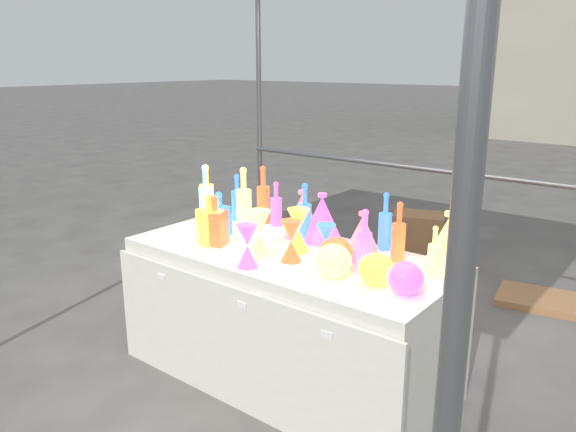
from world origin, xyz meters
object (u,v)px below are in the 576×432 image
Objects in this scene: cardboard_box_closed at (418,231)px; display_table at (287,316)px; bottle_0 at (206,192)px; decanter_0 at (209,219)px; hourglass_0 at (291,241)px; lampshade_0 at (302,213)px; globe_0 at (376,271)px.

display_table is at bearing -99.80° from cardboard_box_closed.
cardboard_box_closed is 2.50m from bottle_0.
hourglass_0 is (0.54, 0.05, -0.03)m from decanter_0.
bottle_0 is at bearing 159.09° from decanter_0.
bottle_0 is 1.00m from hourglass_0.
cardboard_box_closed is 2.81m from decanter_0.
decanter_0 is at bearing -132.56° from lampshade_0.
hourglass_0 is 0.45m from lampshade_0.
bottle_0 is at bearing 161.51° from hourglass_0.
lampshade_0 reaches higher than cardboard_box_closed.
decanter_0 is (0.40, -0.37, -0.04)m from bottle_0.
globe_0 is (1.03, -2.67, 0.64)m from cardboard_box_closed.
hourglass_0 reaches higher than display_table.
display_table reaches higher than cardboard_box_closed.
decanter_0 is 1.71× the size of globe_0.
globe_0 is 0.61× the size of lampshade_0.
decanter_0 is 1.31× the size of hourglass_0.
bottle_0 is at bearing 165.59° from display_table.
lampshade_0 reaches higher than display_table.
bottle_0 reaches higher than hourglass_0.
decanter_0 is 1.04m from globe_0.
display_table is at bearing -14.41° from bottle_0.
decanter_0 reaches higher than lampshade_0.
bottle_0 is 1.64× the size of hourglass_0.
cardboard_box_closed is at bearing 99.30° from display_table.
decanter_0 reaches higher than globe_0.
display_table is 3.83× the size of cardboard_box_closed.
bottle_0 reaches higher than globe_0.
cardboard_box_closed is 1.68× the size of decanter_0.
display_table is at bearing -75.11° from lampshade_0.
hourglass_0 is (0.11, -0.10, 0.48)m from display_table.
lampshade_0 reaches higher than hourglass_0.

